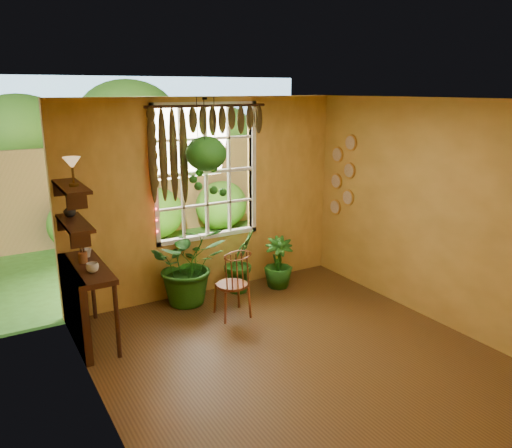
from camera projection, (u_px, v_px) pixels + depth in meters
The scene contains 23 objects.
floor at pixel (301, 360), 5.31m from camera, with size 4.50×4.50×0.00m, color #573818.
ceiling at pixel (308, 99), 4.60m from camera, with size 4.50×4.50×0.00m, color silver.
wall_back at pixel (208, 198), 6.82m from camera, with size 4.00×4.00×0.00m, color #E3B14D.
wall_left at pixel (100, 276), 3.97m from camera, with size 4.50×4.50×0.00m, color #E3B14D.
wall_right at pixel (441, 214), 5.93m from camera, with size 4.50×4.50×0.00m, color #E3B14D.
window at pixel (206, 172), 6.76m from camera, with size 1.52×0.10×1.86m.
valance_vine at pixel (203, 130), 6.46m from camera, with size 1.70×0.12×1.10m.
string_lights at pixel (154, 174), 6.30m from camera, with size 0.03×0.03×1.54m, color #FF2633, non-canonical shape.
wall_plates at pixel (342, 176), 7.36m from camera, with size 0.04×0.32×1.10m, color #FCEECD, non-canonical shape.
counter_ledge at pixel (79, 297), 5.56m from camera, with size 0.40×1.20×0.90m.
shelf_lower at pixel (75, 223), 5.35m from camera, with size 0.25×0.90×0.04m, color #3B1E10.
shelf_upper at pixel (71, 186), 5.25m from camera, with size 0.25×0.90×0.04m, color #3B1E10.
backyard at pixel (127, 161), 10.80m from camera, with size 14.00×10.00×12.00m.
windsor_chair at pixel (233, 294), 6.26m from camera, with size 0.42×0.44×1.05m.
potted_plant_left at pixel (189, 264), 6.61m from camera, with size 0.99×0.86×1.10m, color #184913.
potted_plant_mid at pixel (240, 261), 7.03m from camera, with size 0.49×0.39×0.89m, color #184913.
potted_plant_right at pixel (278, 263), 7.19m from camera, with size 0.41×0.41×0.74m, color #184913.
hanging_basket at pixel (206, 158), 6.26m from camera, with size 0.51×0.51×1.26m.
cup_a at pixel (92, 268), 5.31m from camera, with size 0.13×0.13×0.10m, color silver.
cup_b at pixel (87, 253), 5.79m from camera, with size 0.11×0.11×0.10m, color beige.
brush_jar at pixel (82, 251), 5.59m from camera, with size 0.10×0.10×0.36m.
shelf_vase at pixel (70, 210), 5.54m from camera, with size 0.13×0.13×0.14m, color #B2AD99.
tiffany_lamp at pixel (72, 165), 5.11m from camera, with size 0.18×0.18×0.30m.
Camera 1 is at (-2.81, -3.84, 2.80)m, focal length 35.00 mm.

